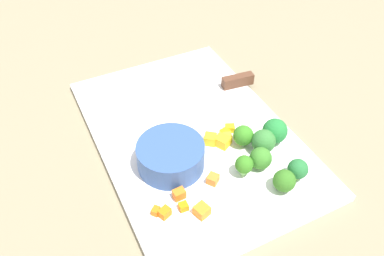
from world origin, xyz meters
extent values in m
plane|color=gray|center=(0.00, 0.00, 0.00)|extent=(4.00, 4.00, 0.00)
cube|color=white|center=(0.00, 0.00, 0.01)|extent=(0.46, 0.32, 0.01)
cylinder|color=#32518E|center=(0.05, -0.06, 0.03)|extent=(0.11, 0.11, 0.04)
cube|color=silver|center=(-0.10, -0.03, 0.01)|extent=(0.04, 0.14, 0.00)
cube|color=brown|center=(-0.08, 0.14, 0.02)|extent=(0.02, 0.07, 0.02)
cube|color=orange|center=(0.14, -0.11, 0.02)|extent=(0.02, 0.02, 0.01)
cube|color=orange|center=(0.14, -0.08, 0.02)|extent=(0.01, 0.01, 0.01)
cube|color=orange|center=(0.12, -0.08, 0.02)|extent=(0.01, 0.02, 0.02)
cube|color=orange|center=(0.16, -0.06, 0.02)|extent=(0.02, 0.02, 0.02)
cube|color=orange|center=(0.13, -0.12, 0.02)|extent=(0.02, 0.02, 0.01)
cube|color=orange|center=(0.11, -0.02, 0.02)|extent=(0.02, 0.02, 0.01)
cube|color=yellow|center=(0.03, 0.05, 0.02)|extent=(0.02, 0.02, 0.01)
cube|color=yellow|center=(0.04, 0.02, 0.02)|extent=(0.03, 0.03, 0.02)
cube|color=yellow|center=(0.05, 0.03, 0.02)|extent=(0.03, 0.03, 0.02)
cube|color=yellow|center=(0.05, 0.04, 0.02)|extent=(0.02, 0.02, 0.01)
cube|color=yellow|center=(0.03, 0.06, 0.02)|extent=(0.02, 0.02, 0.01)
cylinder|color=#87B55F|center=(0.09, 0.08, 0.02)|extent=(0.01, 0.01, 0.01)
sphere|color=#347432|center=(0.09, 0.08, 0.03)|extent=(0.04, 0.04, 0.04)
cylinder|color=#8BBA64|center=(0.17, 0.07, 0.02)|extent=(0.01, 0.01, 0.01)
sphere|color=#326D20|center=(0.17, 0.07, 0.03)|extent=(0.03, 0.03, 0.03)
cylinder|color=#86BD6D|center=(0.12, 0.03, 0.02)|extent=(0.01, 0.01, 0.01)
sphere|color=#34771F|center=(0.12, 0.03, 0.03)|extent=(0.03, 0.03, 0.03)
cylinder|color=#8FB959|center=(0.08, 0.11, 0.02)|extent=(0.01, 0.01, 0.01)
sphere|color=#227833|center=(0.08, 0.11, 0.04)|extent=(0.04, 0.04, 0.04)
cylinder|color=#8DAB6A|center=(0.06, 0.06, 0.02)|extent=(0.01, 0.01, 0.01)
sphere|color=#357C20|center=(0.06, 0.06, 0.03)|extent=(0.03, 0.03, 0.03)
cylinder|color=#8CBC56|center=(0.16, 0.10, 0.02)|extent=(0.01, 0.01, 0.01)
sphere|color=#266D34|center=(0.16, 0.10, 0.03)|extent=(0.03, 0.03, 0.03)
cylinder|color=#86B863|center=(0.12, 0.06, 0.02)|extent=(0.01, 0.01, 0.01)
sphere|color=#377827|center=(0.12, 0.06, 0.03)|extent=(0.04, 0.04, 0.04)
camera|label=1|loc=(0.44, -0.22, 0.49)|focal=36.41mm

